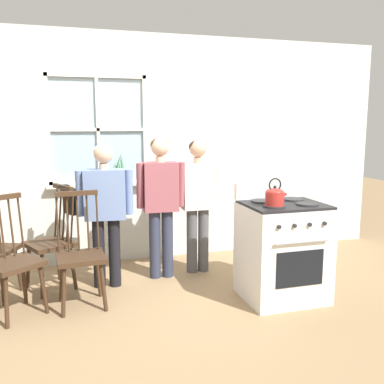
{
  "coord_description": "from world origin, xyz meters",
  "views": [
    {
      "loc": [
        -0.85,
        -3.71,
        1.67
      ],
      "look_at": [
        0.32,
        0.22,
        1.0
      ],
      "focal_mm": 40.0,
      "sensor_mm": 36.0,
      "label": 1
    }
  ],
  "objects": [
    {
      "name": "wall_back",
      "position": [
        0.03,
        1.4,
        1.33
      ],
      "size": [
        6.4,
        0.16,
        2.7
      ],
      "color": "silver",
      "rests_on": "ground_plane"
    },
    {
      "name": "kettle",
      "position": [
        0.92,
        -0.33,
        1.02
      ],
      "size": [
        0.21,
        0.17,
        0.25
      ],
      "color": "red",
      "rests_on": "stove"
    },
    {
      "name": "person_teen_center",
      "position": [
        0.1,
        0.67,
        0.91
      ],
      "size": [
        0.52,
        0.23,
        1.52
      ],
      "rotation": [
        0.0,
        0.0,
        -0.04
      ],
      "color": "#2D3347",
      "rests_on": "ground_plane"
    },
    {
      "name": "person_elderly_left",
      "position": [
        -0.49,
        0.56,
        0.88
      ],
      "size": [
        0.57,
        0.25,
        1.46
      ],
      "rotation": [
        0.0,
        0.0,
        -0.11
      ],
      "color": "black",
      "rests_on": "ground_plane"
    },
    {
      "name": "person_adult_right",
      "position": [
        0.53,
        0.72,
        0.88
      ],
      "size": [
        0.5,
        0.22,
        1.48
      ],
      "rotation": [
        0.0,
        0.0,
        -0.01
      ],
      "color": "#4C4C51",
      "rests_on": "ground_plane"
    },
    {
      "name": "potted_plant",
      "position": [
        -0.24,
        1.31,
        1.06
      ],
      "size": [
        0.16,
        0.16,
        0.36
      ],
      "color": "#42474C",
      "rests_on": "wall_back"
    },
    {
      "name": "chair_by_window",
      "position": [
        -1.03,
        0.67,
        0.47
      ],
      "size": [
        0.54,
        0.55,
        1.05
      ],
      "rotation": [
        0.0,
        0.0,
        -1.12
      ],
      "color": "#3D2819",
      "rests_on": "ground_plane"
    },
    {
      "name": "handbag",
      "position": [
        -0.81,
        0.77,
        0.88
      ],
      "size": [
        0.24,
        0.24,
        0.31
      ],
      "color": "black",
      "rests_on": "chair_by_window"
    },
    {
      "name": "stove",
      "position": [
        1.09,
        -0.2,
        0.47
      ],
      "size": [
        0.74,
        0.68,
        1.08
      ],
      "color": "white",
      "rests_on": "ground_plane"
    },
    {
      "name": "ground_plane",
      "position": [
        0.0,
        0.0,
        0.0
      ],
      "size": [
        16.0,
        16.0,
        0.0
      ],
      "primitive_type": "plane",
      "color": "#937551"
    },
    {
      "name": "chair_near_stove",
      "position": [
        -1.33,
        0.13,
        0.47
      ],
      "size": [
        0.57,
        0.57,
        1.05
      ],
      "rotation": [
        0.0,
        0.0,
        0.6
      ],
      "color": "#3D2819",
      "rests_on": "ground_plane"
    },
    {
      "name": "chair_center_cluster",
      "position": [
        -0.76,
        0.15,
        0.47
      ],
      "size": [
        0.44,
        0.43,
        1.05
      ],
      "rotation": [
        0.0,
        0.0,
        0.06
      ],
      "color": "#3D2819",
      "rests_on": "ground_plane"
    }
  ]
}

